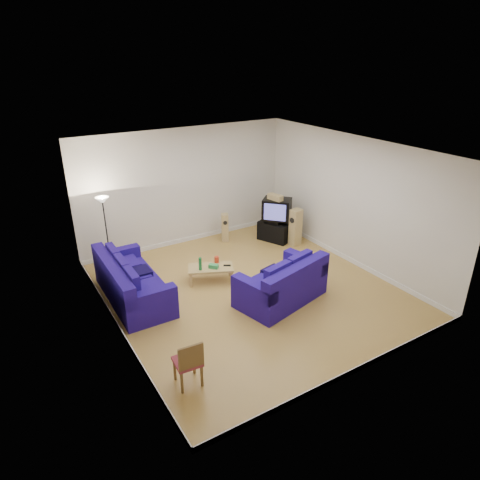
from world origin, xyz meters
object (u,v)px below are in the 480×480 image
coffee_table (211,269)px  television (277,209)px  sofa_loveseat (283,286)px  sofa_three_seat (130,285)px  tv_stand (274,231)px

coffee_table → television: 3.03m
coffee_table → television: (2.73, 1.17, 0.61)m
coffee_table → sofa_loveseat: bearing=-59.6°
sofa_loveseat → television: (1.81, 2.74, 0.57)m
sofa_loveseat → sofa_three_seat: bearing=133.9°
sofa_loveseat → coffee_table: 1.83m
sofa_loveseat → tv_stand: bearing=44.0°
tv_stand → television: size_ratio=0.95×
tv_stand → television: 0.67m
sofa_three_seat → tv_stand: (4.54, 0.96, -0.08)m
sofa_loveseat → television: size_ratio=2.30×
tv_stand → television: bearing=50.3°
coffee_table → tv_stand: bearing=23.7°
coffee_table → television: television is taller
sofa_loveseat → television: bearing=43.2°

